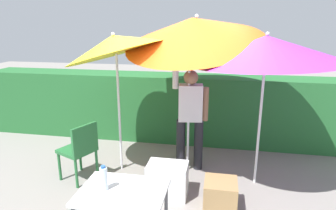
{
  "coord_description": "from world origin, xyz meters",
  "views": [
    {
      "loc": [
        0.75,
        -3.79,
        2.27
      ],
      "look_at": [
        0.0,
        0.3,
        1.1
      ],
      "focal_mm": 31.23,
      "sensor_mm": 36.0,
      "label": 1
    }
  ],
  "objects_px": {
    "umbrella_yellow": "(115,45)",
    "crate_cardboard": "(220,195)",
    "cooler_box": "(167,180)",
    "folding_table": "(123,200)",
    "umbrella_rainbow": "(266,49)",
    "bottle_water": "(104,178)",
    "chair_plastic": "(80,148)",
    "umbrella_orange": "(193,30)",
    "person_vendor": "(190,113)"
  },
  "relations": [
    {
      "from": "umbrella_yellow",
      "to": "crate_cardboard",
      "type": "relative_size",
      "value": 5.76
    },
    {
      "from": "umbrella_yellow",
      "to": "cooler_box",
      "type": "bearing_deg",
      "value": -33.51
    },
    {
      "from": "folding_table",
      "to": "crate_cardboard",
      "type": "bearing_deg",
      "value": 48.24
    },
    {
      "from": "crate_cardboard",
      "to": "folding_table",
      "type": "relative_size",
      "value": 0.51
    },
    {
      "from": "umbrella_rainbow",
      "to": "bottle_water",
      "type": "bearing_deg",
      "value": -131.85
    },
    {
      "from": "chair_plastic",
      "to": "folding_table",
      "type": "xyz_separation_m",
      "value": [
        1.13,
        -1.37,
        0.18
      ]
    },
    {
      "from": "crate_cardboard",
      "to": "umbrella_orange",
      "type": "bearing_deg",
      "value": 117.04
    },
    {
      "from": "umbrella_rainbow",
      "to": "folding_table",
      "type": "relative_size",
      "value": 2.72
    },
    {
      "from": "chair_plastic",
      "to": "folding_table",
      "type": "height_order",
      "value": "chair_plastic"
    },
    {
      "from": "person_vendor",
      "to": "umbrella_rainbow",
      "type": "bearing_deg",
      "value": -15.42
    },
    {
      "from": "chair_plastic",
      "to": "crate_cardboard",
      "type": "xyz_separation_m",
      "value": [
        2.04,
        -0.36,
        -0.32
      ]
    },
    {
      "from": "umbrella_yellow",
      "to": "bottle_water",
      "type": "bearing_deg",
      "value": -74.24
    },
    {
      "from": "cooler_box",
      "to": "crate_cardboard",
      "type": "relative_size",
      "value": 1.32
    },
    {
      "from": "umbrella_rainbow",
      "to": "chair_plastic",
      "type": "xyz_separation_m",
      "value": [
        -2.53,
        -0.37,
        -1.43
      ]
    },
    {
      "from": "umbrella_orange",
      "to": "chair_plastic",
      "type": "relative_size",
      "value": 3.02
    },
    {
      "from": "bottle_water",
      "to": "folding_table",
      "type": "bearing_deg",
      "value": 3.04
    },
    {
      "from": "umbrella_orange",
      "to": "umbrella_yellow",
      "type": "distance_m",
      "value": 1.13
    },
    {
      "from": "umbrella_yellow",
      "to": "chair_plastic",
      "type": "relative_size",
      "value": 2.63
    },
    {
      "from": "umbrella_yellow",
      "to": "bottle_water",
      "type": "relative_size",
      "value": 9.74
    },
    {
      "from": "umbrella_yellow",
      "to": "bottle_water",
      "type": "distance_m",
      "value": 2.14
    },
    {
      "from": "umbrella_rainbow",
      "to": "umbrella_orange",
      "type": "distance_m",
      "value": 1.02
    },
    {
      "from": "cooler_box",
      "to": "umbrella_rainbow",
      "type": "bearing_deg",
      "value": 24.35
    },
    {
      "from": "folding_table",
      "to": "bottle_water",
      "type": "distance_m",
      "value": 0.27
    },
    {
      "from": "umbrella_rainbow",
      "to": "folding_table",
      "type": "height_order",
      "value": "umbrella_rainbow"
    },
    {
      "from": "umbrella_rainbow",
      "to": "chair_plastic",
      "type": "height_order",
      "value": "umbrella_rainbow"
    },
    {
      "from": "person_vendor",
      "to": "chair_plastic",
      "type": "distance_m",
      "value": 1.72
    },
    {
      "from": "umbrella_yellow",
      "to": "person_vendor",
      "type": "xyz_separation_m",
      "value": [
        1.08,
        0.24,
        -1.04
      ]
    },
    {
      "from": "chair_plastic",
      "to": "folding_table",
      "type": "bearing_deg",
      "value": -50.46
    },
    {
      "from": "folding_table",
      "to": "umbrella_yellow",
      "type": "bearing_deg",
      "value": 110.77
    },
    {
      "from": "cooler_box",
      "to": "folding_table",
      "type": "distance_m",
      "value": 1.3
    },
    {
      "from": "umbrella_orange",
      "to": "bottle_water",
      "type": "relative_size",
      "value": 11.18
    },
    {
      "from": "person_vendor",
      "to": "bottle_water",
      "type": "distance_m",
      "value": 2.11
    },
    {
      "from": "umbrella_orange",
      "to": "umbrella_yellow",
      "type": "relative_size",
      "value": 1.15
    },
    {
      "from": "person_vendor",
      "to": "chair_plastic",
      "type": "bearing_deg",
      "value": -157.03
    },
    {
      "from": "chair_plastic",
      "to": "cooler_box",
      "type": "relative_size",
      "value": 1.66
    },
    {
      "from": "person_vendor",
      "to": "folding_table",
      "type": "bearing_deg",
      "value": -101.24
    },
    {
      "from": "umbrella_yellow",
      "to": "person_vendor",
      "type": "distance_m",
      "value": 1.51
    },
    {
      "from": "umbrella_yellow",
      "to": "chair_plastic",
      "type": "height_order",
      "value": "umbrella_yellow"
    },
    {
      "from": "crate_cardboard",
      "to": "bottle_water",
      "type": "xyz_separation_m",
      "value": [
        -1.08,
        -1.02,
        0.7
      ]
    },
    {
      "from": "crate_cardboard",
      "to": "bottle_water",
      "type": "bearing_deg",
      "value": -136.43
    },
    {
      "from": "umbrella_rainbow",
      "to": "chair_plastic",
      "type": "relative_size",
      "value": 2.44
    },
    {
      "from": "umbrella_rainbow",
      "to": "bottle_water",
      "type": "xyz_separation_m",
      "value": [
        -1.57,
        -1.75,
        -1.04
      ]
    },
    {
      "from": "person_vendor",
      "to": "folding_table",
      "type": "relative_size",
      "value": 2.35
    },
    {
      "from": "umbrella_orange",
      "to": "folding_table",
      "type": "height_order",
      "value": "umbrella_orange"
    },
    {
      "from": "cooler_box",
      "to": "umbrella_yellow",
      "type": "bearing_deg",
      "value": 146.49
    },
    {
      "from": "crate_cardboard",
      "to": "umbrella_yellow",
      "type": "bearing_deg",
      "value": 154.16
    },
    {
      "from": "umbrella_yellow",
      "to": "person_vendor",
      "type": "relative_size",
      "value": 1.24
    },
    {
      "from": "umbrella_orange",
      "to": "crate_cardboard",
      "type": "height_order",
      "value": "umbrella_orange"
    },
    {
      "from": "chair_plastic",
      "to": "bottle_water",
      "type": "distance_m",
      "value": 1.73
    },
    {
      "from": "chair_plastic",
      "to": "crate_cardboard",
      "type": "distance_m",
      "value": 2.09
    }
  ]
}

